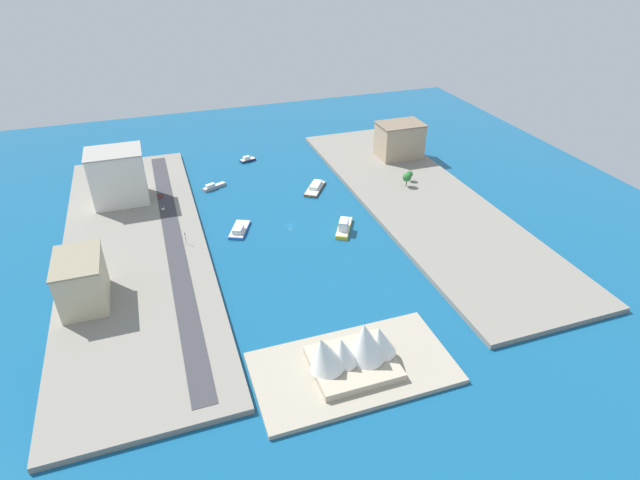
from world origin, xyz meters
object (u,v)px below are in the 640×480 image
Objects in this scene: barge_flat_brown at (315,188)px; ferry_yellow_fast at (344,226)px; catamaran_blue at (239,229)px; pickup_red at (160,195)px; hotel_broad_white at (118,176)px; opera_landmark at (353,350)px; yacht_sleek_gray at (214,186)px; office_block_beige at (82,281)px; apartment_midrise_tan at (399,140)px; traffic_light_waterfront at (185,237)px; patrol_launch_navy at (248,159)px; van_white at (163,207)px.

ferry_yellow_fast reaches higher than barge_flat_brown.
pickup_red is (37.45, -51.89, 2.21)m from catamaran_blue.
hotel_broad_white is 185.09m from opera_landmark.
yacht_sleek_gray is at bearing -175.61° from hotel_broad_white.
yacht_sleek_gray is 173.53m from opera_landmark.
ferry_yellow_fast is 0.81× the size of office_block_beige.
hotel_broad_white is (54.02, 4.14, 16.85)m from yacht_sleek_gray.
apartment_midrise_tan is at bearing -152.68° from office_block_beige.
ferry_yellow_fast is at bearing 173.40° from traffic_light_waterfront.
barge_flat_brown is at bearing 171.03° from hotel_broad_white.
office_block_beige is (128.98, 24.42, 11.32)m from ferry_yellow_fast.
pickup_red is at bearing 33.88° from patrol_launch_navy.
ferry_yellow_fast is at bearing 128.12° from yacht_sleek_gray.
barge_flat_brown is 116.65m from hotel_broad_white.
ferry_yellow_fast is 114.82m from pickup_red.
office_block_beige is 0.77× the size of opera_landmark.
office_block_beige is 4.31× the size of traffic_light_waterfront.
pickup_red is (163.49, 10.20, -10.92)m from apartment_midrise_tan.
catamaran_blue is 141.11m from apartment_midrise_tan.
ferry_yellow_fast is 5.00× the size of van_white.
opera_landmark is at bearing 58.89° from apartment_midrise_tan.
van_white is (37.20, -35.17, 2.17)m from catamaran_blue.
apartment_midrise_tan is at bearing -170.64° from van_white.
office_block_beige is at bearing 80.38° from hotel_broad_white.
opera_landmark is (106.17, 175.95, -4.32)m from apartment_midrise_tan.
traffic_light_waterfront is 116.90m from opera_landmark.
apartment_midrise_tan is at bearing -132.16° from ferry_yellow_fast.
catamaran_blue is at bearing 94.55° from yacht_sleek_gray.
ferry_yellow_fast is 105.38m from van_white.
apartment_midrise_tan is 184.88m from hotel_broad_white.
traffic_light_waterfront is at bearing -65.39° from opera_landmark.
van_white is at bearing 9.36° from apartment_midrise_tan.
pickup_red is at bearing -81.72° from traffic_light_waterfront.
traffic_light_waterfront is (154.82, 69.71, -7.56)m from apartment_midrise_tan.
van_white is (163.24, 26.92, -10.96)m from apartment_midrise_tan.
opera_landmark is (-78.48, 167.43, -8.03)m from hotel_broad_white.
barge_flat_brown is 52.82m from ferry_yellow_fast.
barge_flat_brown is 4.42× the size of pickup_red.
apartment_midrise_tan is at bearing -153.77° from catamaran_blue.
opera_landmark is at bearing 70.43° from ferry_yellow_fast.
pickup_red is at bearing -9.97° from barge_flat_brown.
office_block_beige is at bearing -37.35° from opera_landmark.
apartment_midrise_tan is at bearing 162.70° from patrol_launch_navy.
traffic_light_waterfront is at bearing 98.28° from pickup_red.
barge_flat_brown is 92.62m from van_white.
barge_flat_brown is at bearing -149.32° from office_block_beige.
traffic_light_waterfront is (53.53, 101.27, 5.70)m from patrol_launch_navy.
traffic_light_waterfront reaches higher than van_white.
ferry_yellow_fast reaches higher than van_white.
ferry_yellow_fast is 102.85m from opera_landmark.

